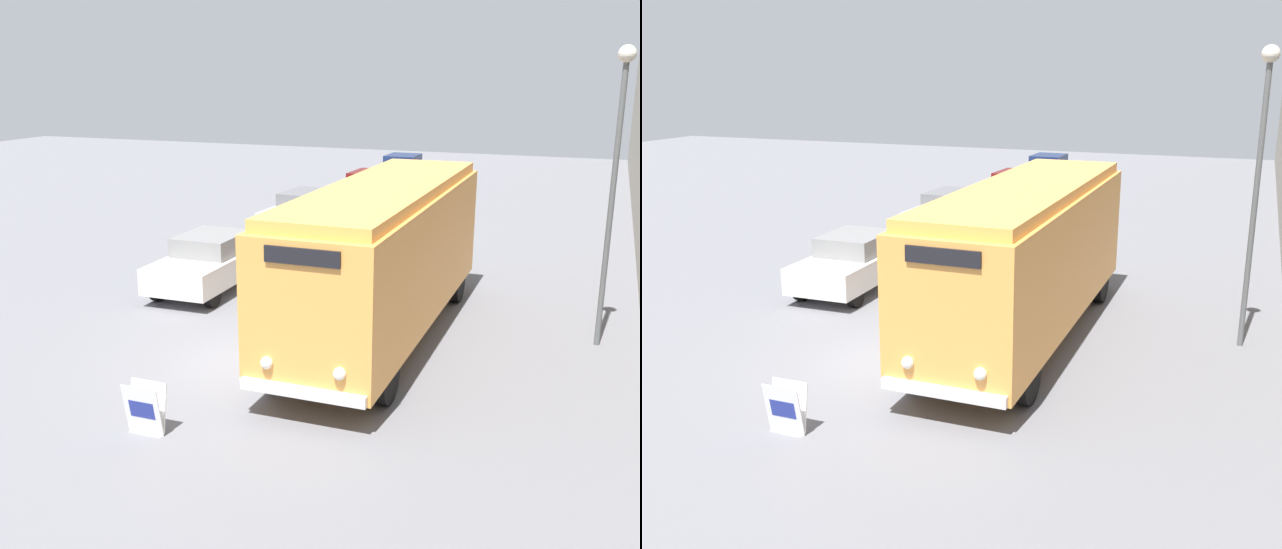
# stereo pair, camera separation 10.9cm
# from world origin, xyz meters

# --- Properties ---
(ground_plane) EXTENTS (80.00, 80.00, 0.00)m
(ground_plane) POSITION_xyz_m (0.00, 0.00, 0.00)
(ground_plane) COLOR slate
(vintage_bus) EXTENTS (2.41, 9.53, 3.51)m
(vintage_bus) POSITION_xyz_m (1.88, 2.41, 1.98)
(vintage_bus) COLOR black
(vintage_bus) RESTS_ON ground_plane
(sign_board) EXTENTS (0.69, 0.34, 0.90)m
(sign_board) POSITION_xyz_m (-0.50, -3.46, 0.43)
(sign_board) COLOR gray
(sign_board) RESTS_ON ground_plane
(streetlamp) EXTENTS (0.36, 0.36, 6.39)m
(streetlamp) POSITION_xyz_m (6.48, 3.69, 4.15)
(streetlamp) COLOR #595E60
(streetlamp) RESTS_ON ground_plane
(parked_car_near) EXTENTS (1.92, 4.28, 1.54)m
(parked_car_near) POSITION_xyz_m (-3.62, 4.41, 0.78)
(parked_car_near) COLOR black
(parked_car_near) RESTS_ON ground_plane
(parked_car_mid) EXTENTS (2.04, 4.70, 1.49)m
(parked_car_mid) POSITION_xyz_m (-3.99, 12.29, 0.77)
(parked_car_mid) COLOR black
(parked_car_mid) RESTS_ON ground_plane
(parked_car_far) EXTENTS (2.08, 4.71, 1.37)m
(parked_car_far) POSITION_xyz_m (-3.65, 19.15, 0.70)
(parked_car_far) COLOR black
(parked_car_far) RESTS_ON ground_plane
(parked_car_distant) EXTENTS (1.94, 4.38, 1.44)m
(parked_car_distant) POSITION_xyz_m (-3.82, 25.30, 0.74)
(parked_car_distant) COLOR black
(parked_car_distant) RESTS_ON ground_plane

